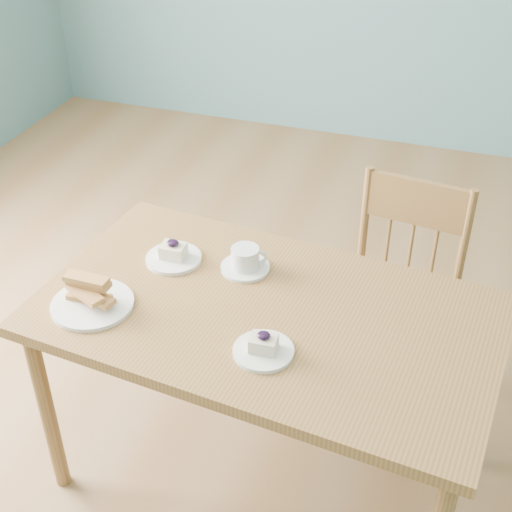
% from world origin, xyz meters
% --- Properties ---
extents(room, '(5.01, 5.01, 2.71)m').
position_xyz_m(room, '(0.00, 0.00, 1.35)').
color(room, olive).
rests_on(room, ground).
extents(dining_table, '(1.33, 0.85, 0.68)m').
position_xyz_m(dining_table, '(-0.24, -0.12, 0.61)').
color(dining_table, olive).
rests_on(dining_table, ground).
extents(dining_chair, '(0.42, 0.41, 0.83)m').
position_xyz_m(dining_chair, '(0.06, 0.38, 0.42)').
color(dining_chair, olive).
rests_on(dining_chair, ground).
extents(cheesecake_plate_near, '(0.16, 0.16, 0.07)m').
position_xyz_m(cheesecake_plate_near, '(-0.19, -0.28, 0.70)').
color(cheesecake_plate_near, silver).
rests_on(cheesecake_plate_near, dining_table).
extents(cheesecake_plate_far, '(0.17, 0.17, 0.07)m').
position_xyz_m(cheesecake_plate_far, '(-0.58, 0.02, 0.70)').
color(cheesecake_plate_far, silver).
rests_on(cheesecake_plate_far, dining_table).
extents(coffee_cup, '(0.15, 0.15, 0.07)m').
position_xyz_m(coffee_cup, '(-0.36, 0.05, 0.71)').
color(coffee_cup, silver).
rests_on(coffee_cup, dining_table).
extents(biscotti_plate, '(0.23, 0.23, 0.09)m').
position_xyz_m(biscotti_plate, '(-0.70, -0.25, 0.71)').
color(biscotti_plate, silver).
rests_on(biscotti_plate, dining_table).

